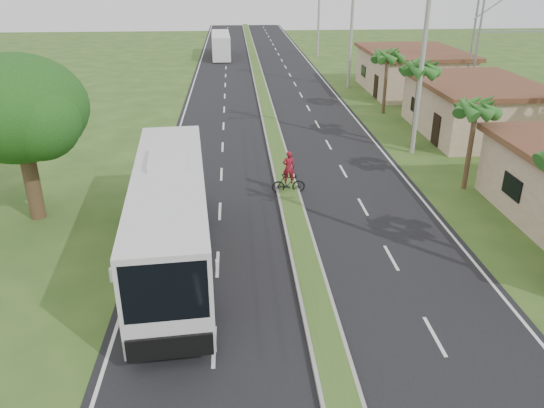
{
  "coord_description": "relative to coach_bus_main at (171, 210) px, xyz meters",
  "views": [
    {
      "loc": [
        -2.65,
        -13.26,
        10.76
      ],
      "look_at": [
        -1.22,
        6.69,
        1.8
      ],
      "focal_mm": 35.0,
      "sensor_mm": 36.0,
      "label": 1
    }
  ],
  "objects": [
    {
      "name": "motorcyclist",
      "position": [
        5.23,
        6.61,
        -1.42
      ],
      "size": [
        1.75,
        0.53,
        2.28
      ],
      "rotation": [
        0.0,
        0.0,
        0.03
      ],
      "color": "black",
      "rests_on": "ground"
    },
    {
      "name": "shop_far",
      "position": [
        19.2,
        30.58,
        -0.31
      ],
      "size": [
        8.6,
        11.6,
        3.82
      ],
      "color": "tan",
      "rests_on": "ground"
    },
    {
      "name": "lane_edge_right",
      "position": [
        11.9,
        14.58,
        -2.24
      ],
      "size": [
        0.12,
        160.0,
        0.01
      ],
      "primitive_type": "cube",
      "color": "silver",
      "rests_on": "ground"
    },
    {
      "name": "coach_bus_main",
      "position": [
        0.0,
        0.0,
        0.0
      ],
      "size": [
        3.64,
        12.79,
        4.08
      ],
      "rotation": [
        0.0,
        0.0,
        0.08
      ],
      "color": "silver",
      "rests_on": "ground"
    },
    {
      "name": "shop_mid",
      "position": [
        19.2,
        16.58,
        -0.39
      ],
      "size": [
        7.6,
        10.6,
        3.67
      ],
      "color": "tan",
      "rests_on": "ground"
    },
    {
      "name": "road_asphalt",
      "position": [
        5.2,
        14.58,
        -2.23
      ],
      "size": [
        14.0,
        160.0,
        0.02
      ],
      "primitive_type": "cube",
      "color": "black",
      "rests_on": "ground"
    },
    {
      "name": "palm_verge_d",
      "position": [
        14.5,
        22.58,
        2.31
      ],
      "size": [
        2.4,
        2.4,
        5.25
      ],
      "color": "#473321",
      "rests_on": "ground"
    },
    {
      "name": "coach_bus_far",
      "position": [
        1.04,
        52.78,
        -0.55
      ],
      "size": [
        2.52,
        10.29,
        2.98
      ],
      "rotation": [
        0.0,
        0.0,
        0.03
      ],
      "color": "white",
      "rests_on": "ground"
    },
    {
      "name": "utility_pole_d",
      "position": [
        13.7,
        52.58,
        3.18
      ],
      "size": [
        1.6,
        0.28,
        10.5
      ],
      "color": "gray",
      "rests_on": "ground"
    },
    {
      "name": "utility_pole_c",
      "position": [
        13.7,
        32.58,
        3.43
      ],
      "size": [
        1.6,
        0.28,
        11.0
      ],
      "color": "gray",
      "rests_on": "ground"
    },
    {
      "name": "palm_verge_b",
      "position": [
        14.6,
        6.58,
        2.11
      ],
      "size": [
        2.4,
        2.4,
        5.05
      ],
      "color": "#473321",
      "rests_on": "ground"
    },
    {
      "name": "shade_tree",
      "position": [
        -6.91,
        4.59,
        2.79
      ],
      "size": [
        6.3,
        6.0,
        7.54
      ],
      "color": "#473321",
      "rests_on": "ground"
    },
    {
      "name": "median_strip",
      "position": [
        5.2,
        14.58,
        -2.14
      ],
      "size": [
        1.2,
        160.0,
        0.18
      ],
      "color": "gray",
      "rests_on": "ground"
    },
    {
      "name": "ground",
      "position": [
        5.2,
        -5.42,
        -2.24
      ],
      "size": [
        180.0,
        180.0,
        0.0
      ],
      "primitive_type": "plane",
      "color": "#2F511E",
      "rests_on": "ground"
    },
    {
      "name": "billboard_lattice",
      "position": [
        27.2,
        24.58,
        4.58
      ],
      "size": [
        10.18,
        1.18,
        12.07
      ],
      "color": "gray",
      "rests_on": "ground"
    },
    {
      "name": "utility_pole_b",
      "position": [
        13.68,
        12.58,
        4.01
      ],
      "size": [
        3.2,
        0.28,
        12.0
      ],
      "color": "gray",
      "rests_on": "ground"
    },
    {
      "name": "lane_edge_left",
      "position": [
        -1.5,
        14.58,
        -2.24
      ],
      "size": [
        0.12,
        160.0,
        0.01
      ],
      "primitive_type": "cube",
      "color": "silver",
      "rests_on": "ground"
    },
    {
      "name": "palm_verge_c",
      "position": [
        14.0,
        13.58,
        2.88
      ],
      "size": [
        2.4,
        2.4,
        5.85
      ],
      "color": "#473321",
      "rests_on": "ground"
    }
  ]
}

